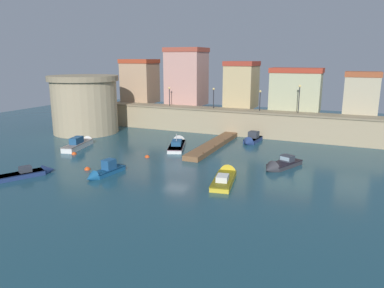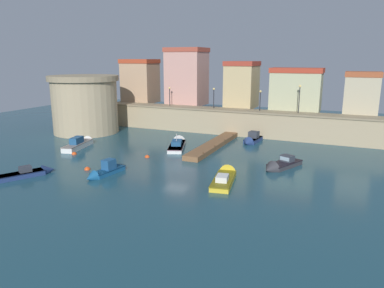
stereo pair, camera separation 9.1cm
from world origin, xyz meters
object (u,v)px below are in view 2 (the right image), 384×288
(moored_boat_0, at_px, (279,165))
(mooring_buoy_0, at_px, (87,170))
(moored_boat_6, at_px, (81,143))
(mooring_buoy_2, at_px, (147,157))
(quay_lamp_3, at_px, (299,95))
(quay_lamp_2, at_px, (260,97))
(moored_boat_2, at_px, (252,140))
(quay_lamp_0, at_px, (170,93))
(quay_lamp_1, at_px, (214,95))
(moored_boat_4, at_px, (31,173))
(moored_boat_1, at_px, (103,171))
(moored_boat_5, at_px, (225,176))
(mooring_buoy_1, at_px, (74,154))
(moored_boat_3, at_px, (178,143))
(fortress_tower, at_px, (85,104))

(moored_boat_0, distance_m, mooring_buoy_0, 20.00)
(moored_boat_6, distance_m, mooring_buoy_2, 10.60)
(quay_lamp_3, relative_size, moored_boat_6, 0.54)
(quay_lamp_2, xyz_separation_m, quay_lamp_3, (5.45, 0.00, 0.52))
(quay_lamp_2, xyz_separation_m, mooring_buoy_0, (-12.24, -23.47, -5.80))
(quay_lamp_3, distance_m, moored_boat_2, 9.14)
(quay_lamp_0, height_order, mooring_buoy_0, quay_lamp_0)
(quay_lamp_1, relative_size, moored_boat_4, 0.59)
(moored_boat_1, distance_m, moored_boat_4, 7.09)
(moored_boat_0, relative_size, moored_boat_4, 1.07)
(moored_boat_1, relative_size, mooring_buoy_0, 7.93)
(quay_lamp_0, bearing_deg, moored_boat_5, -51.22)
(moored_boat_2, bearing_deg, mooring_buoy_1, -45.02)
(quay_lamp_0, relative_size, moored_boat_5, 0.44)
(quay_lamp_3, relative_size, moored_boat_4, 0.74)
(moored_boat_2, bearing_deg, moored_boat_5, 11.68)
(quay_lamp_1, xyz_separation_m, mooring_buoy_0, (-5.08, -23.47, -5.86))
(quay_lamp_0, height_order, moored_boat_3, quay_lamp_0)
(moored_boat_1, relative_size, mooring_buoy_2, 8.92)
(quay_lamp_0, height_order, moored_boat_1, quay_lamp_0)
(quay_lamp_2, distance_m, moored_boat_6, 25.72)
(mooring_buoy_1, bearing_deg, moored_boat_0, 10.09)
(quay_lamp_2, distance_m, moored_boat_5, 21.37)
(moored_boat_4, bearing_deg, mooring_buoy_2, -6.00)
(mooring_buoy_2, bearing_deg, quay_lamp_0, 108.60)
(quay_lamp_3, xyz_separation_m, moored_boat_0, (0.41, -14.97, -5.99))
(moored_boat_1, bearing_deg, fortress_tower, -129.70)
(moored_boat_0, height_order, mooring_buoy_2, moored_boat_0)
(moored_boat_2, bearing_deg, moored_boat_4, -29.63)
(fortress_tower, height_order, moored_boat_6, fortress_tower)
(quay_lamp_0, bearing_deg, mooring_buoy_0, -83.98)
(moored_boat_4, bearing_deg, quay_lamp_0, 24.81)
(quay_lamp_3, xyz_separation_m, moored_boat_5, (-3.63, -20.58, -6.02))
(mooring_buoy_2, bearing_deg, moored_boat_0, 6.99)
(moored_boat_1, xyz_separation_m, moored_boat_6, (-10.08, 8.53, 0.08))
(fortress_tower, bearing_deg, moored_boat_2, 7.65)
(mooring_buoy_2, bearing_deg, moored_boat_3, 83.02)
(moored_boat_2, xyz_separation_m, mooring_buoy_2, (-9.16, -12.31, -0.42))
(moored_boat_5, xyz_separation_m, moored_boat_6, (-21.42, 4.79, 0.17))
(moored_boat_0, xyz_separation_m, moored_boat_5, (-4.04, -5.60, -0.03))
(quay_lamp_1, height_order, mooring_buoy_1, quay_lamp_1)
(moored_boat_4, xyz_separation_m, mooring_buoy_2, (6.92, 10.47, -0.31))
(quay_lamp_1, bearing_deg, quay_lamp_0, -180.00)
(moored_boat_5, xyz_separation_m, mooring_buoy_2, (-10.88, 3.78, -0.30))
(quay_lamp_1, bearing_deg, moored_boat_3, -96.11)
(fortress_tower, distance_m, mooring_buoy_2, 19.00)
(quay_lamp_1, distance_m, moored_boat_0, 20.60)
(quay_lamp_1, bearing_deg, moored_boat_2, -31.74)
(moored_boat_4, height_order, moored_boat_5, moored_boat_4)
(moored_boat_3, bearing_deg, mooring_buoy_2, 152.70)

